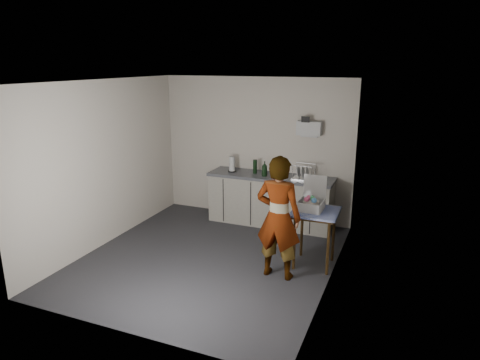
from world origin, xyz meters
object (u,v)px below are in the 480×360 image
at_px(soap_bottle, 265,169).
at_px(bakery_box, 311,202).
at_px(kitchen_counter, 270,201).
at_px(side_table, 315,218).
at_px(soda_can, 273,171).
at_px(standing_man, 278,218).
at_px(dark_bottle, 255,167).
at_px(dish_rack, 303,176).
at_px(paper_towel, 232,165).

height_order(soap_bottle, bakery_box, bakery_box).
relative_size(kitchen_counter, side_table, 2.70).
bearing_deg(bakery_box, soda_can, 129.56).
relative_size(side_table, soap_bottle, 3.09).
distance_m(kitchen_counter, side_table, 1.75).
relative_size(standing_man, bakery_box, 3.61).
distance_m(kitchen_counter, standing_man, 2.01).
xyz_separation_m(side_table, standing_man, (-0.39, -0.51, 0.13)).
height_order(side_table, dark_bottle, dark_bottle).
distance_m(soap_bottle, bakery_box, 1.63).
height_order(kitchen_counter, standing_man, standing_man).
relative_size(standing_man, soda_can, 12.44).
xyz_separation_m(kitchen_counter, dish_rack, (0.59, -0.02, 0.54)).
bearing_deg(paper_towel, dish_rack, -0.40).
xyz_separation_m(standing_man, dark_bottle, (-1.02, 1.85, 0.19)).
xyz_separation_m(soap_bottle, soda_can, (0.12, 0.14, -0.07)).
bearing_deg(soap_bottle, kitchen_counter, 51.27).
distance_m(soda_can, dish_rack, 0.56).
bearing_deg(standing_man, paper_towel, -49.19).
relative_size(side_table, bakery_box, 1.76).
height_order(standing_man, paper_towel, standing_man).
height_order(standing_man, soap_bottle, standing_man).
height_order(soap_bottle, dish_rack, soap_bottle).
relative_size(kitchen_counter, dish_rack, 6.04).
bearing_deg(paper_towel, soda_can, 3.36).
bearing_deg(paper_towel, side_table, -35.39).
bearing_deg(dish_rack, bakery_box, -71.13).
bearing_deg(side_table, kitchen_counter, 128.24).
distance_m(kitchen_counter, soda_can, 0.55).
xyz_separation_m(dark_bottle, bakery_box, (1.33, -1.31, -0.10)).
distance_m(side_table, soda_can, 1.74).
bearing_deg(side_table, standing_man, -128.78).
xyz_separation_m(kitchen_counter, soda_can, (0.03, 0.03, 0.55)).
xyz_separation_m(kitchen_counter, soap_bottle, (-0.08, -0.10, 0.62)).
distance_m(soda_can, paper_towel, 0.78).
height_order(kitchen_counter, soap_bottle, soap_bottle).
bearing_deg(kitchen_counter, soap_bottle, -128.73).
relative_size(side_table, soda_can, 6.08).
bearing_deg(side_table, paper_towel, 143.11).
bearing_deg(soda_can, dish_rack, -5.64).
height_order(kitchen_counter, bakery_box, bakery_box).
bearing_deg(paper_towel, standing_man, -51.45).
distance_m(dark_bottle, paper_towel, 0.44).
height_order(soap_bottle, paper_towel, paper_towel).
bearing_deg(dish_rack, paper_towel, 179.60).
height_order(dark_bottle, dish_rack, dish_rack).
bearing_deg(kitchen_counter, dark_bottle, 176.54).
relative_size(dish_rack, bakery_box, 0.79).
distance_m(dish_rack, bakery_box, 1.34).
distance_m(kitchen_counter, bakery_box, 1.73).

